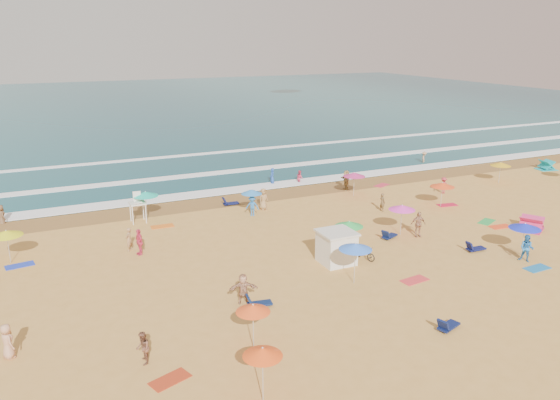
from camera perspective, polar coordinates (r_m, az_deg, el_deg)
name	(u,v)px	position (r m, az deg, el deg)	size (l,w,h in m)	color
ground	(340,239)	(39.42, 6.32, -4.03)	(220.00, 220.00, 0.00)	gold
ocean	(131,107)	(117.90, -15.28, 9.40)	(220.00, 140.00, 0.18)	#0C4756
wet_sand	(270,194)	(49.97, -1.01, 0.59)	(220.00, 220.00, 0.00)	olive
surf_foam	(237,172)	(57.86, -4.52, 2.89)	(200.00, 18.70, 0.05)	white
cabana	(336,248)	(34.98, 5.92, -5.01)	(2.00, 2.00, 2.00)	silver
cabana_roof	(337,232)	(34.60, 5.97, -3.38)	(2.20, 2.20, 0.12)	silver
bicycle	(364,253)	(35.90, 8.77, -5.51)	(0.57, 1.64, 0.86)	black
lifeguard_stand	(138,209)	(43.65, -14.63, -0.95)	(1.20, 1.20, 2.10)	white
beach_umbrellas	(344,210)	(39.07, 6.73, -1.01)	(60.75, 26.02, 0.77)	#17BDA1
loungers	(417,245)	(38.69, 14.16, -4.59)	(61.87, 24.81, 0.34)	#0F134F
towels	(349,250)	(37.34, 7.23, -5.24)	(35.22, 27.26, 0.03)	#B43316
popup_tents	(540,188)	(55.36, 25.56, 1.17)	(19.62, 15.44, 1.20)	#CA2D67
beachgoers	(301,212)	(42.40, 2.18, -1.27)	(44.18, 27.76, 2.14)	tan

